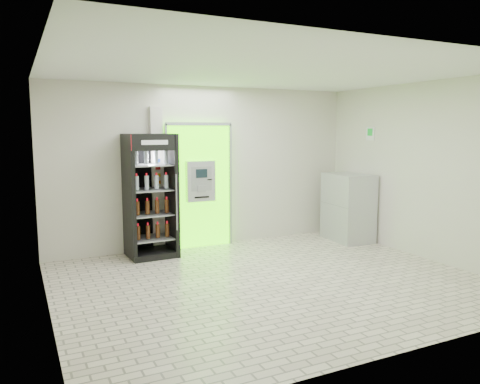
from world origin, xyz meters
TOP-DOWN VIEW (x-y plane):
  - ground at (0.00, 0.00)m, footprint 6.00×6.00m
  - room_shell at (0.00, 0.00)m, footprint 6.00×6.00m
  - atm_assembly at (-0.20, 2.41)m, footprint 1.30×0.24m
  - pillar at (-0.98, 2.45)m, footprint 0.22×0.11m
  - beverage_cooler at (-1.20, 2.14)m, footprint 0.82×0.77m
  - steel_cabinet at (2.66, 1.60)m, footprint 0.75×1.05m
  - exit_sign at (2.99, 1.40)m, footprint 0.02×0.22m

SIDE VIEW (x-z plane):
  - ground at x=0.00m, z-range 0.00..0.00m
  - steel_cabinet at x=2.66m, z-range 0.00..1.33m
  - beverage_cooler at x=-1.20m, z-range -0.04..2.08m
  - atm_assembly at x=-0.20m, z-range 0.01..2.34m
  - pillar at x=-0.98m, z-range 0.00..2.60m
  - room_shell at x=0.00m, z-range -1.16..4.84m
  - exit_sign at x=2.99m, z-range 1.99..2.25m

